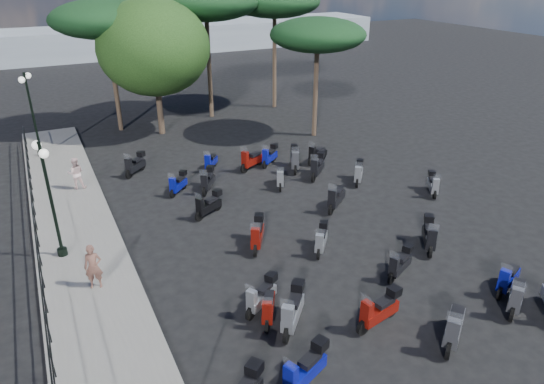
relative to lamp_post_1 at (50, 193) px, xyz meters
name	(u,v)px	position (x,y,z in m)	size (l,w,h in m)	color
ground	(274,245)	(7.09, -2.55, -2.57)	(120.00, 120.00, 0.00)	black
sidewalk	(80,247)	(0.59, 0.45, -2.49)	(3.00, 30.00, 0.15)	slate
railing	(37,238)	(-0.71, 0.25, -1.67)	(0.04, 26.04, 1.10)	black
lamp_post_1	(50,193)	(0.00, 0.00, 0.00)	(0.45, 1.24, 4.24)	black
lamp_post_2	(32,109)	(-0.06, 10.96, 0.11)	(0.62, 1.26, 4.43)	black
woman	(93,267)	(0.79, -2.47, -1.67)	(0.55, 0.36, 1.50)	brown
pedestrian_far	(76,173)	(1.20, 5.69, -1.68)	(0.72, 0.56, 1.48)	silver
scooter_2	(268,308)	(5.06, -6.20, -2.14)	(0.89, 1.36, 1.22)	black
scooter_3	(209,205)	(5.74, 0.76, -2.09)	(1.44, 0.92, 1.25)	black
scooter_4	(178,184)	(5.25, 3.44, -2.12)	(1.14, 1.15, 1.18)	black
scooter_5	(135,165)	(3.99, 6.52, -2.08)	(1.26, 1.24, 1.29)	black
scooter_6	(305,370)	(4.77, -8.82, -2.04)	(1.64, 0.91, 1.39)	black
scooter_7	(261,296)	(5.10, -5.64, -2.10)	(1.40, 0.96, 1.24)	black
scooter_8	(293,311)	(5.56, -6.74, -2.02)	(1.36, 1.47, 1.45)	black
scooter_9	(257,234)	(6.50, -2.37, -2.05)	(1.05, 1.53, 1.36)	black
scooter_10	(208,181)	(6.52, 3.06, -2.08)	(1.06, 1.43, 1.30)	black
scooter_11	(211,162)	(7.51, 5.34, -2.15)	(1.02, 1.24, 1.21)	black
scooter_13	(379,310)	(7.81, -7.81, -2.05)	(1.70, 0.65, 1.36)	black
scooter_14	(400,264)	(9.96, -6.15, -2.11)	(1.42, 0.83, 1.22)	black
scooter_15	(321,240)	(8.45, -3.65, -2.11)	(1.10, 1.25, 1.21)	black
scooter_16	(280,179)	(9.69, 1.95, -2.15)	(0.84, 1.40, 1.21)	black
scooter_17	(251,160)	(9.38, 4.50, -2.08)	(1.61, 0.97, 1.40)	black
scooter_18	(508,279)	(12.45, -8.35, -2.12)	(1.55, 0.80, 1.30)	black
scooter_19	(454,328)	(9.16, -9.31, -2.05)	(1.58, 1.22, 1.50)	black
scooter_20	(429,236)	(12.06, -5.26, -2.05)	(1.20, 1.47, 1.38)	black
scooter_21	(336,199)	(10.76, -1.10, -2.08)	(1.44, 1.17, 1.39)	black
scooter_22	(317,155)	(12.79, 3.77, -2.12)	(1.51, 0.87, 1.30)	black
scooter_23	(270,156)	(10.48, 4.65, -2.09)	(1.32, 1.13, 1.26)	black
scooter_24	(516,297)	(11.89, -9.10, -2.09)	(1.52, 1.05, 1.38)	black
scooter_26	(433,185)	(15.52, -1.80, -2.12)	(0.95, 1.32, 1.19)	black
scooter_27	(359,173)	(13.24, 0.73, -2.08)	(1.16, 1.33, 1.28)	black
scooter_28	(317,167)	(11.84, 2.18, -2.04)	(1.39, 1.34, 1.40)	black
scooter_29	(295,159)	(11.32, 3.51, -2.02)	(1.02, 1.70, 1.46)	black
broadleaf_tree	(154,48)	(6.82, 12.19, 2.56)	(6.43, 6.43, 7.86)	#38281E
pine_0	(206,2)	(10.82, 14.26, 4.73)	(6.66, 6.66, 8.48)	#38281E
pine_1	(275,2)	(15.74, 14.50, 4.58)	(6.08, 6.08, 8.24)	#38281E
pine_2	(106,19)	(4.70, 14.03, 4.03)	(6.31, 6.31, 7.72)	#38281E
pine_3	(318,35)	(14.98, 7.69, 3.29)	(5.42, 5.42, 6.83)	#38281E
distant_hills	(91,42)	(7.09, 42.45, -1.07)	(70.00, 8.00, 3.00)	gray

